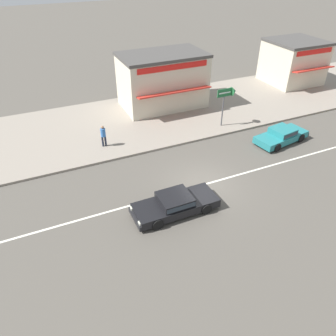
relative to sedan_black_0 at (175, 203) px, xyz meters
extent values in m
plane|color=#544F47|center=(2.53, 1.43, -0.54)|extent=(160.00, 160.00, 0.00)
cube|color=silver|center=(2.53, 1.43, -0.53)|extent=(50.40, 0.14, 0.01)
cube|color=gray|center=(2.53, 11.20, -0.46)|extent=(68.00, 10.00, 0.15)
cube|color=black|center=(0.04, 0.00, -0.13)|extent=(4.54, 1.75, 0.48)
cube|color=black|center=(-0.02, 0.00, 0.32)|extent=(1.70, 1.57, 0.42)
cube|color=#28333D|center=(-0.02, 0.00, 0.32)|extent=(1.64, 1.61, 0.27)
cube|color=black|center=(-2.27, -0.01, -0.23)|extent=(0.13, 1.71, 0.28)
cube|color=white|center=(-2.24, -0.62, -0.02)|extent=(0.08, 0.24, 0.14)
cube|color=white|center=(-2.25, 0.60, -0.02)|extent=(0.08, 0.24, 0.14)
cylinder|color=black|center=(-1.36, -0.83, -0.24)|extent=(0.60, 0.22, 0.60)
cylinder|color=black|center=(-1.37, 0.82, -0.24)|extent=(0.60, 0.22, 0.60)
cylinder|color=black|center=(1.45, -0.82, -0.24)|extent=(0.60, 0.22, 0.60)
cylinder|color=black|center=(1.44, 0.83, -0.24)|extent=(0.60, 0.22, 0.60)
cube|color=teal|center=(10.23, 3.69, -0.13)|extent=(4.25, 2.24, 0.48)
cube|color=teal|center=(10.28, 3.70, 0.32)|extent=(1.72, 1.69, 0.42)
cube|color=#28333D|center=(10.28, 3.70, 0.32)|extent=(1.67, 1.72, 0.27)
cube|color=black|center=(12.28, 4.01, -0.23)|extent=(0.36, 1.61, 0.28)
cube|color=white|center=(12.16, 4.57, -0.02)|extent=(0.12, 0.25, 0.14)
cube|color=white|center=(12.34, 3.43, -0.02)|extent=(0.12, 0.25, 0.14)
cylinder|color=black|center=(11.35, 4.65, -0.24)|extent=(0.63, 0.31, 0.60)
cylinder|color=black|center=(11.59, 3.11, -0.24)|extent=(0.63, 0.31, 0.60)
cylinder|color=black|center=(8.88, 4.27, -0.24)|extent=(0.63, 0.31, 0.60)
cylinder|color=black|center=(9.11, 2.73, -0.24)|extent=(0.63, 0.31, 0.60)
cylinder|color=#4C4C51|center=(7.53, 7.46, 0.82)|extent=(0.10, 0.10, 2.41)
cube|color=#236638|center=(7.53, 7.42, 2.32)|extent=(1.23, 0.06, 0.60)
cone|color=#236638|center=(8.33, 7.42, 2.32)|extent=(0.36, 0.66, 0.66)
cube|color=white|center=(7.53, 7.39, 2.32)|extent=(0.99, 0.01, 0.10)
cylinder|color=#232838|center=(-1.78, 8.11, 0.00)|extent=(0.14, 0.14, 0.77)
cylinder|color=#232838|center=(-1.58, 8.11, 0.00)|extent=(0.14, 0.14, 0.77)
cylinder|color=#336BB7|center=(-1.68, 8.11, 0.68)|extent=(0.34, 0.34, 0.58)
sphere|color=#997051|center=(-1.68, 8.11, 1.07)|extent=(0.21, 0.21, 0.21)
cube|color=beige|center=(19.33, 13.17, 1.56)|extent=(4.97, 4.72, 3.88)
cube|color=#474442|center=(19.33, 13.17, 3.62)|extent=(5.07, 4.82, 0.24)
cube|color=red|center=(19.33, 10.45, 1.66)|extent=(4.48, 0.90, 0.28)
cube|color=red|center=(19.33, 10.78, 3.20)|extent=(4.23, 0.08, 0.44)
cube|color=beige|center=(4.93, 13.04, 1.74)|extent=(6.95, 4.21, 4.24)
cube|color=#474442|center=(4.93, 13.04, 3.98)|extent=(7.09, 4.29, 0.24)
cube|color=red|center=(4.93, 10.58, 1.66)|extent=(6.26, 0.90, 0.28)
cube|color=red|center=(4.93, 10.91, 3.56)|extent=(5.91, 0.08, 0.44)
camera|label=1|loc=(-5.80, -11.97, 11.36)|focal=35.00mm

